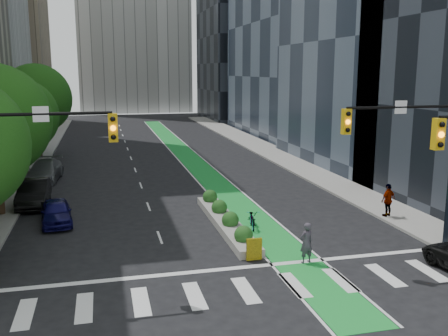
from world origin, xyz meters
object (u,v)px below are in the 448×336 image
median_planter (225,219)px  parked_car_left_far (45,171)px  parked_car_left_mid (34,193)px  cyclist (306,243)px  parked_car_left_near (56,212)px  bicycle (252,218)px  pedestrian_far (388,200)px

median_planter → parked_car_left_far: 17.91m
parked_car_left_mid → cyclist: bearing=-45.7°
parked_car_left_mid → parked_car_left_far: (-0.08, 7.38, -0.02)m
median_planter → parked_car_left_mid: size_ratio=2.10×
parked_car_left_near → median_planter: bearing=-22.1°
median_planter → bicycle: size_ratio=5.24×
bicycle → parked_car_left_far: 19.19m
cyclist → parked_car_left_near: size_ratio=0.47×
parked_car_left_mid → parked_car_left_far: parked_car_left_mid is taller
median_planter → parked_car_left_far: parked_car_left_far is taller
bicycle → parked_car_left_near: bearing=174.1°
bicycle → parked_car_left_far: (-12.04, 14.95, 0.27)m
cyclist → parked_car_left_mid: bearing=-60.6°
median_planter → pedestrian_far: bearing=-5.4°
cyclist → parked_car_left_far: size_ratio=0.34×
bicycle → pedestrian_far: 7.99m
parked_car_left_near → pedestrian_far: (18.25, -3.49, 0.43)m
median_planter → parked_car_left_near: parked_car_left_near is taller
cyclist → parked_car_left_near: 14.04m
median_planter → pedestrian_far: 9.37m
median_planter → bicycle: bearing=-23.9°
parked_car_left_far → pedestrian_far: bearing=-31.6°
bicycle → parked_car_left_near: size_ratio=0.50×
median_planter → cyclist: (2.15, -5.98, 0.55)m
median_planter → parked_car_left_mid: parked_car_left_mid is taller
parked_car_left_mid → pedestrian_far: 21.42m
parked_car_left_near → parked_car_left_mid: bearing=105.2°
cyclist → bicycle: bearing=-96.7°
parked_car_left_far → pedestrian_far: pedestrian_far is taller
median_planter → parked_car_left_near: size_ratio=2.60×
bicycle → median_planter: bearing=167.6°
cyclist → parked_car_left_mid: (-12.77, 12.96, -0.12)m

